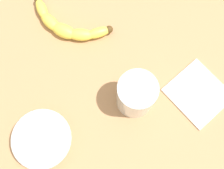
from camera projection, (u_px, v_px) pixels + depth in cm
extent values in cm
cube|color=tan|center=(90.00, 89.00, 71.64)|extent=(120.00, 120.00, 3.00)
ellipsoid|color=#F4E04B|center=(42.00, 10.00, 74.23)|extent=(7.10, 3.94, 2.59)
ellipsoid|color=#F4E04B|center=(50.00, 22.00, 73.21)|extent=(7.11, 4.11, 3.09)
ellipsoid|color=#F4E04B|center=(64.00, 31.00, 72.50)|extent=(7.61, 6.48, 3.59)
ellipsoid|color=#F4E04B|center=(81.00, 35.00, 72.21)|extent=(6.61, 7.17, 3.09)
ellipsoid|color=#F4E04B|center=(98.00, 33.00, 72.37)|extent=(4.49, 7.18, 2.59)
sphere|color=#513819|center=(38.00, 0.00, 74.99)|extent=(1.98, 1.98, 1.98)
sphere|color=#513819|center=(109.00, 29.00, 72.63)|extent=(1.98, 1.98, 1.98)
cylinder|color=silver|center=(136.00, 95.00, 63.87)|extent=(8.83, 8.83, 11.28)
cylinder|color=#EEBF6A|center=(136.00, 96.00, 64.78)|extent=(8.33, 8.33, 8.88)
cylinder|color=white|center=(43.00, 139.00, 64.40)|extent=(11.38, 11.38, 4.62)
torus|color=white|center=(41.00, 139.00, 62.76)|extent=(13.57, 13.57, 1.20)
cube|color=white|center=(198.00, 93.00, 69.48)|extent=(14.44, 13.71, 0.60)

